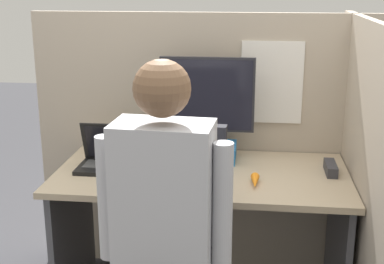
{
  "coord_description": "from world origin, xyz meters",
  "views": [
    {
      "loc": [
        0.24,
        -2.07,
        1.62
      ],
      "look_at": [
        -0.03,
        0.18,
        0.97
      ],
      "focal_mm": 50.0,
      "sensor_mm": 36.0,
      "label": 1
    }
  ],
  "objects_px": {
    "paper_box": "(207,152)",
    "monitor": "(207,99)",
    "carrot_toy": "(255,181)",
    "laptop": "(113,160)",
    "stapler": "(331,168)",
    "person": "(163,230)"
  },
  "relations": [
    {
      "from": "paper_box",
      "to": "monitor",
      "type": "height_order",
      "value": "monitor"
    },
    {
      "from": "carrot_toy",
      "to": "monitor",
      "type": "bearing_deg",
      "value": 126.12
    },
    {
      "from": "monitor",
      "to": "laptop",
      "type": "xyz_separation_m",
      "value": [
        -0.44,
        -0.19,
        -0.27
      ]
    },
    {
      "from": "stapler",
      "to": "carrot_toy",
      "type": "distance_m",
      "value": 0.42
    },
    {
      "from": "laptop",
      "to": "stapler",
      "type": "height_order",
      "value": "laptop"
    },
    {
      "from": "carrot_toy",
      "to": "paper_box",
      "type": "bearing_deg",
      "value": 126.35
    },
    {
      "from": "monitor",
      "to": "person",
      "type": "height_order",
      "value": "person"
    },
    {
      "from": "person",
      "to": "paper_box",
      "type": "bearing_deg",
      "value": 86.4
    },
    {
      "from": "paper_box",
      "to": "monitor",
      "type": "bearing_deg",
      "value": 90.0
    },
    {
      "from": "paper_box",
      "to": "carrot_toy",
      "type": "xyz_separation_m",
      "value": [
        0.25,
        -0.34,
        -0.02
      ]
    },
    {
      "from": "monitor",
      "to": "laptop",
      "type": "distance_m",
      "value": 0.55
    },
    {
      "from": "person",
      "to": "monitor",
      "type": "bearing_deg",
      "value": 86.41
    },
    {
      "from": "monitor",
      "to": "carrot_toy",
      "type": "bearing_deg",
      "value": -53.88
    },
    {
      "from": "stapler",
      "to": "person",
      "type": "relative_size",
      "value": 0.12
    },
    {
      "from": "laptop",
      "to": "carrot_toy",
      "type": "height_order",
      "value": "laptop"
    },
    {
      "from": "paper_box",
      "to": "laptop",
      "type": "xyz_separation_m",
      "value": [
        -0.44,
        -0.19,
        0.0
      ]
    },
    {
      "from": "laptop",
      "to": "person",
      "type": "bearing_deg",
      "value": -64.04
    },
    {
      "from": "monitor",
      "to": "carrot_toy",
      "type": "xyz_separation_m",
      "value": [
        0.25,
        -0.34,
        -0.3
      ]
    },
    {
      "from": "paper_box",
      "to": "laptop",
      "type": "height_order",
      "value": "laptop"
    },
    {
      "from": "stapler",
      "to": "carrot_toy",
      "type": "bearing_deg",
      "value": -150.02
    },
    {
      "from": "carrot_toy",
      "to": "person",
      "type": "distance_m",
      "value": 0.71
    },
    {
      "from": "laptop",
      "to": "stapler",
      "type": "bearing_deg",
      "value": 3.14
    }
  ]
}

